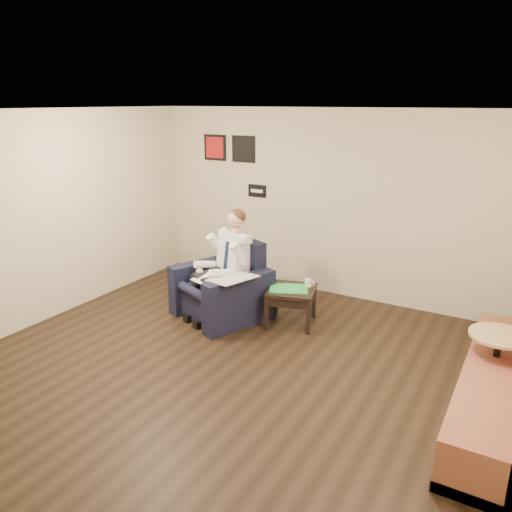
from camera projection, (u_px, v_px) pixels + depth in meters
The scene contains 17 objects.
ground at pixel (223, 380), 5.39m from camera, with size 6.00×6.00×0.00m, color black.
wall_back at pixel (333, 205), 7.45m from camera, with size 6.00×0.02×2.80m, color beige.
wall_left at pixel (27, 222), 6.40m from camera, with size 0.02×6.00×2.80m, color beige.
ceiling at pixel (218, 111), 4.55m from camera, with size 6.00×6.00×0.02m, color white.
seating_sign at pixel (257, 191), 8.03m from camera, with size 0.32×0.02×0.20m, color black.
art_print_left at pixel (215, 147), 8.22m from camera, with size 0.42×0.03×0.42m, color red.
art_print_right at pixel (244, 149), 7.95m from camera, with size 0.42×0.03×0.42m, color black.
armchair at pixel (221, 281), 6.85m from camera, with size 1.07×1.07×1.04m, color black.
seated_man at pixel (212, 270), 6.72m from camera, with size 0.68×1.02×1.42m, color white, non-canonical shape.
lap_papers at pixel (205, 277), 6.67m from camera, with size 0.24×0.34×0.01m, color white.
newspaper at pixel (233, 278), 6.40m from camera, with size 0.45×0.56×0.01m, color silver.
side_table at pixel (291, 306), 6.70m from camera, with size 0.61×0.61×0.50m, color black.
green_folder at pixel (289, 289), 6.61m from camera, with size 0.50×0.36×0.01m, color green.
coffee_mug at pixel (308, 283), 6.68m from camera, with size 0.09×0.09×0.11m, color white.
smartphone at pixel (298, 284), 6.77m from camera, with size 0.16×0.08×0.01m, color black.
banquette at pixel (504, 348), 4.62m from camera, with size 0.65×2.73×1.39m, color brown.
cafe_table at pixel (495, 366), 4.97m from camera, with size 0.57×0.57×0.71m, color tan.
Camera 1 is at (2.68, -3.93, 2.89)m, focal length 35.00 mm.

